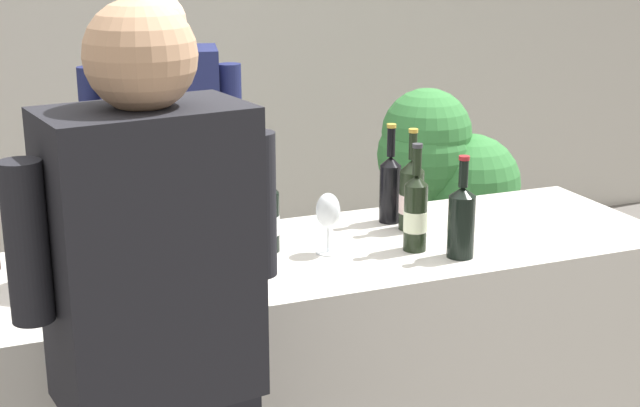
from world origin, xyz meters
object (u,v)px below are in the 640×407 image
at_px(wine_bottle_4, 461,220).
at_px(wine_bottle_0, 390,186).
at_px(potted_shrub, 440,188).
at_px(person_server, 168,239).
at_px(wine_bottle_1, 412,194).
at_px(wine_bottle_3, 154,217).
at_px(wine_glass, 328,213).
at_px(ice_bucket, 70,247).
at_px(wine_bottle_5, 267,215).
at_px(wine_bottle_2, 416,212).

bearing_deg(wine_bottle_4, wine_bottle_0, 96.29).
relative_size(wine_bottle_0, potted_shrub, 0.27).
bearing_deg(person_server, wine_bottle_1, -37.06).
bearing_deg(potted_shrub, person_server, -161.22).
xyz_separation_m(wine_bottle_3, wine_bottle_4, (0.84, -0.31, -0.02)).
bearing_deg(wine_glass, person_server, 118.76).
distance_m(wine_bottle_3, ice_bucket, 0.28).
distance_m(wine_bottle_5, person_server, 0.62).
bearing_deg(wine_glass, wine_bottle_1, 18.78).
bearing_deg(ice_bucket, wine_bottle_2, -5.44).
bearing_deg(wine_bottle_4, person_server, 130.76).
relative_size(wine_bottle_5, potted_shrub, 0.27).
distance_m(wine_bottle_1, wine_bottle_4, 0.29).
height_order(wine_bottle_2, wine_bottle_5, wine_bottle_2).
height_order(wine_bottle_0, wine_bottle_2, wine_bottle_0).
relative_size(wine_glass, ice_bucket, 0.87).
relative_size(wine_bottle_4, wine_glass, 1.65).
bearing_deg(wine_bottle_2, wine_glass, 164.13).
height_order(wine_bottle_5, potted_shrub, wine_bottle_5).
bearing_deg(wine_bottle_3, wine_bottle_4, -20.05).
bearing_deg(wine_bottle_1, wine_bottle_4, -87.55).
bearing_deg(wine_bottle_5, wine_bottle_0, 14.80).
relative_size(wine_glass, person_server, 0.11).
distance_m(wine_bottle_1, wine_bottle_2, 0.21).
bearing_deg(wine_bottle_5, ice_bucket, -173.88).
xyz_separation_m(wine_bottle_0, potted_shrub, (0.69, 0.88, -0.31)).
height_order(wine_bottle_0, wine_glass, wine_bottle_0).
xyz_separation_m(wine_bottle_1, wine_bottle_2, (-0.08, -0.19, 0.00)).
distance_m(wine_bottle_2, wine_glass, 0.26).
relative_size(wine_bottle_1, wine_bottle_5, 1.03).
xyz_separation_m(wine_bottle_0, person_server, (-0.66, 0.42, -0.24)).
relative_size(wine_bottle_2, wine_bottle_3, 1.01).
bearing_deg(wine_bottle_4, wine_bottle_5, 152.88).
distance_m(wine_bottle_0, wine_bottle_5, 0.49).
height_order(wine_bottle_0, wine_bottle_3, wine_bottle_0).
xyz_separation_m(wine_bottle_4, wine_bottle_5, (-0.51, 0.26, -0.00)).
relative_size(wine_bottle_1, wine_glass, 1.78).
bearing_deg(wine_bottle_3, wine_glass, -14.82).
bearing_deg(potted_shrub, wine_bottle_3, -147.19).
bearing_deg(person_server, potted_shrub, 18.78).
distance_m(wine_bottle_5, potted_shrub, 1.57).
xyz_separation_m(wine_bottle_3, ice_bucket, (-0.25, -0.11, -0.02)).
relative_size(wine_bottle_0, person_server, 0.20).
xyz_separation_m(wine_bottle_0, ice_bucket, (-1.05, -0.19, -0.01)).
bearing_deg(person_server, wine_bottle_2, -49.52).
bearing_deg(wine_bottle_0, wine_bottle_5, -165.20).
distance_m(wine_bottle_4, ice_bucket, 1.12).
xyz_separation_m(person_server, potted_shrub, (1.35, 0.46, -0.07)).
relative_size(wine_bottle_0, wine_bottle_2, 1.00).
bearing_deg(wine_bottle_0, ice_bucket, -169.94).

